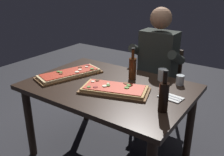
% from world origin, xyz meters
% --- Properties ---
extents(ground_plane, '(6.40, 6.40, 0.00)m').
position_xyz_m(ground_plane, '(0.00, 0.00, 0.00)').
color(ground_plane, '#2D2D33').
extents(dining_table, '(1.40, 0.96, 0.74)m').
position_xyz_m(dining_table, '(0.00, 0.00, 0.64)').
color(dining_table, black).
rests_on(dining_table, ground_plane).
extents(pizza_rectangular_front, '(0.61, 0.42, 0.05)m').
position_xyz_m(pizza_rectangular_front, '(0.11, -0.08, 0.76)').
color(pizza_rectangular_front, brown).
rests_on(pizza_rectangular_front, dining_table).
extents(pizza_rectangular_left, '(0.43, 0.66, 0.05)m').
position_xyz_m(pizza_rectangular_left, '(-0.43, -0.03, 0.76)').
color(pizza_rectangular_left, brown).
rests_on(pizza_rectangular_left, dining_table).
extents(wine_bottle_dark, '(0.07, 0.07, 0.29)m').
position_xyz_m(wine_bottle_dark, '(0.09, 0.24, 0.85)').
color(wine_bottle_dark, '#47230F').
rests_on(wine_bottle_dark, dining_table).
extents(oil_bottle_amber, '(0.07, 0.07, 0.30)m').
position_xyz_m(oil_bottle_amber, '(0.57, -0.15, 0.86)').
color(oil_bottle_amber, black).
rests_on(oil_bottle_amber, dining_table).
extents(tumbler_near_camera, '(0.08, 0.08, 0.11)m').
position_xyz_m(tumbler_near_camera, '(0.33, 0.37, 0.79)').
color(tumbler_near_camera, silver).
rests_on(tumbler_near_camera, dining_table).
extents(tumbler_far_side, '(0.07, 0.07, 0.09)m').
position_xyz_m(tumbler_far_side, '(0.50, 0.36, 0.78)').
color(tumbler_far_side, silver).
rests_on(tumbler_far_side, dining_table).
extents(napkin_cutlery_set, '(0.19, 0.13, 0.01)m').
position_xyz_m(napkin_cutlery_set, '(0.53, 0.07, 0.74)').
color(napkin_cutlery_set, white).
rests_on(napkin_cutlery_set, dining_table).
extents(diner_chair, '(0.44, 0.44, 0.87)m').
position_xyz_m(diner_chair, '(0.10, 0.86, 0.49)').
color(diner_chair, black).
rests_on(diner_chair, ground_plane).
extents(seated_diner, '(0.53, 0.41, 1.33)m').
position_xyz_m(seated_diner, '(0.10, 0.74, 0.74)').
color(seated_diner, '#23232D').
rests_on(seated_diner, ground_plane).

